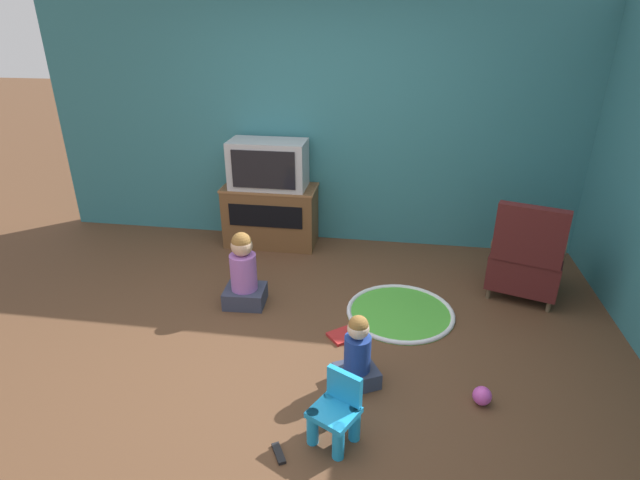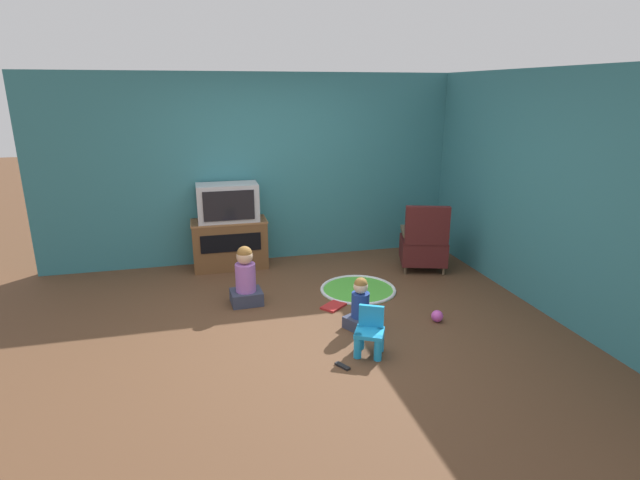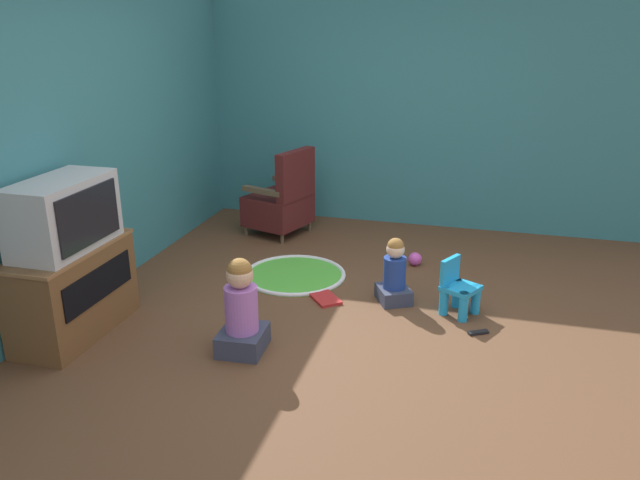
# 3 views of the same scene
# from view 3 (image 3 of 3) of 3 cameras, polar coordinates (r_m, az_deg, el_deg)

# --- Properties ---
(ground_plane) EXTENTS (30.00, 30.00, 0.00)m
(ground_plane) POSITION_cam_3_polar(r_m,az_deg,el_deg) (4.61, 2.54, -7.96)
(ground_plane) COLOR brown
(wall_back) EXTENTS (5.66, 0.12, 2.51)m
(wall_back) POSITION_cam_3_polar(r_m,az_deg,el_deg) (4.96, -23.00, 7.86)
(wall_back) COLOR teal
(wall_back) RESTS_ON ground_plane
(wall_right) EXTENTS (0.12, 5.21, 2.51)m
(wall_right) POSITION_cam_3_polar(r_m,az_deg,el_deg) (6.67, 11.19, 11.71)
(wall_right) COLOR teal
(wall_right) RESTS_ON ground_plane
(tv_cabinet) EXTENTS (0.98, 0.45, 0.65)m
(tv_cabinet) POSITION_cam_3_polar(r_m,az_deg,el_deg) (4.73, -21.67, -4.21)
(tv_cabinet) COLOR brown
(tv_cabinet) RESTS_ON ground_plane
(television) EXTENTS (0.78, 0.41, 0.48)m
(television) POSITION_cam_3_polar(r_m,az_deg,el_deg) (4.54, -22.40, 2.19)
(television) COLOR #B7B7BC
(television) RESTS_ON tv_cabinet
(black_armchair) EXTENTS (0.72, 0.70, 0.90)m
(black_armchair) POSITION_cam_3_polar(r_m,az_deg,el_deg) (6.45, -3.54, 3.50)
(black_armchair) COLOR brown
(black_armchair) RESTS_ON ground_plane
(yellow_kid_chair) EXTENTS (0.33, 0.33, 0.43)m
(yellow_kid_chair) POSITION_cam_3_polar(r_m,az_deg,el_deg) (4.85, 12.52, -4.57)
(yellow_kid_chair) COLOR #1E99DB
(yellow_kid_chair) RESTS_ON ground_plane
(play_mat) EXTENTS (0.90, 0.90, 0.04)m
(play_mat) POSITION_cam_3_polar(r_m,az_deg,el_deg) (5.48, -2.34, -3.18)
(play_mat) COLOR green
(play_mat) RESTS_ON ground_plane
(child_watching_left) EXTENTS (0.35, 0.34, 0.53)m
(child_watching_left) POSITION_cam_3_polar(r_m,az_deg,el_deg) (4.95, 6.82, -3.15)
(child_watching_left) COLOR #33384C
(child_watching_left) RESTS_ON ground_plane
(child_watching_center) EXTENTS (0.36, 0.32, 0.67)m
(child_watching_center) POSITION_cam_3_polar(r_m,az_deg,el_deg) (4.22, -7.19, -6.50)
(child_watching_center) COLOR #33384C
(child_watching_center) RESTS_ON ground_plane
(toy_ball) EXTENTS (0.12, 0.12, 0.12)m
(toy_ball) POSITION_cam_3_polar(r_m,az_deg,el_deg) (5.75, 8.68, -1.72)
(toy_ball) COLOR #CC4CB2
(toy_ball) RESTS_ON ground_plane
(book) EXTENTS (0.32, 0.31, 0.02)m
(book) POSITION_cam_3_polar(r_m,az_deg,el_deg) (5.02, 0.50, -5.39)
(book) COLOR #B22323
(book) RESTS_ON ground_plane
(remote_control) EXTENTS (0.11, 0.15, 0.02)m
(remote_control) POSITION_cam_3_polar(r_m,az_deg,el_deg) (4.65, 14.27, -8.20)
(remote_control) COLOR black
(remote_control) RESTS_ON ground_plane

